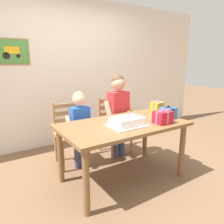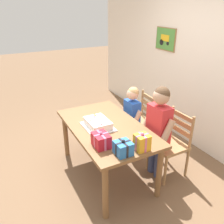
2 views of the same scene
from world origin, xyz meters
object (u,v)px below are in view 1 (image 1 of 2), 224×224
(chair_right, at_px, (114,125))
(child_younger, at_px, (80,122))
(gift_box_corner_small, at_px, (157,108))
(child_older, at_px, (118,108))
(gift_box_red_large, at_px, (163,117))
(dining_table, at_px, (123,131))
(birthday_cake, at_px, (127,122))
(gift_box_beside_cake, at_px, (168,113))
(chair_left, at_px, (70,133))

(chair_right, distance_m, child_younger, 0.75)
(gift_box_corner_small, bearing_deg, child_older, 124.50)
(gift_box_red_large, bearing_deg, chair_right, 90.97)
(dining_table, relative_size, chair_right, 1.68)
(child_older, bearing_deg, gift_box_red_large, -85.10)
(chair_right, relative_size, child_younger, 0.84)
(birthday_cake, height_order, gift_box_red_large, birthday_cake)
(chair_right, height_order, child_older, child_older)
(gift_box_beside_cake, distance_m, chair_right, 1.01)
(dining_table, bearing_deg, chair_right, 63.97)
(birthday_cake, height_order, child_older, child_older)
(gift_box_corner_small, xyz_separation_m, chair_left, (-1.05, 0.69, -0.38))
(birthday_cake, height_order, child_younger, child_younger)
(gift_box_red_large, bearing_deg, gift_box_corner_small, 53.96)
(birthday_cake, relative_size, chair_left, 0.48)
(gift_box_red_large, bearing_deg, chair_left, 126.77)
(gift_box_red_large, relative_size, gift_box_corner_small, 1.01)
(gift_box_red_large, xyz_separation_m, gift_box_beside_cake, (0.24, 0.14, -0.01))
(gift_box_beside_cake, bearing_deg, child_older, 113.88)
(chair_right, bearing_deg, gift_box_corner_small, -67.83)
(gift_box_red_large, xyz_separation_m, child_older, (-0.07, 0.85, -0.04))
(gift_box_red_large, height_order, child_younger, child_younger)
(birthday_cake, height_order, chair_right, birthday_cake)
(gift_box_beside_cake, distance_m, child_younger, 1.20)
(gift_box_beside_cake, relative_size, child_older, 0.14)
(gift_box_corner_small, relative_size, child_older, 0.17)
(gift_box_beside_cake, height_order, chair_right, gift_box_beside_cake)
(gift_box_beside_cake, bearing_deg, gift_box_corner_small, 84.34)
(gift_box_red_large, xyz_separation_m, chair_left, (-0.79, 1.05, -0.36))
(birthday_cake, relative_size, child_younger, 0.40)
(gift_box_beside_cake, bearing_deg, child_younger, 143.36)
(chair_right, xyz_separation_m, child_younger, (-0.70, -0.20, 0.20))
(child_older, distance_m, child_younger, 0.65)
(gift_box_red_large, relative_size, child_older, 0.17)
(chair_left, bearing_deg, dining_table, -64.08)
(birthday_cake, bearing_deg, gift_box_beside_cake, -1.20)
(child_younger, bearing_deg, chair_left, 109.74)
(gift_box_corner_small, xyz_separation_m, chair_right, (-0.28, 0.69, -0.38))
(chair_left, xyz_separation_m, child_older, (0.71, -0.20, 0.32))
(birthday_cake, distance_m, gift_box_beside_cake, 0.67)
(dining_table, distance_m, gift_box_red_large, 0.51)
(chair_left, relative_size, child_younger, 0.84)
(gift_box_red_large, distance_m, gift_box_beside_cake, 0.28)
(child_older, bearing_deg, chair_left, 164.27)
(gift_box_red_large, height_order, chair_left, gift_box_red_large)
(dining_table, relative_size, birthday_cake, 3.52)
(dining_table, relative_size, child_older, 1.19)
(chair_left, height_order, child_younger, child_younger)
(gift_box_corner_small, bearing_deg, gift_box_red_large, -126.04)
(gift_box_red_large, bearing_deg, gift_box_beside_cake, 30.27)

